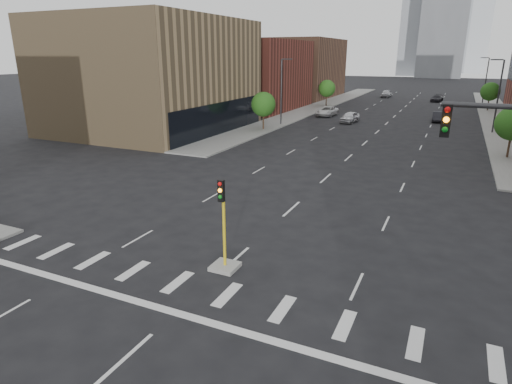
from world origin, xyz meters
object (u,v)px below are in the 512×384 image
Objects in this scene: car_mid_right at (438,117)px; car_deep_right at (437,98)px; car_distant at (386,94)px; median_traffic_signal at (224,250)px; car_far_left at (327,111)px; car_near_left at (350,117)px.

car_deep_right is at bearing 90.95° from car_mid_right.
car_distant is (-11.29, 5.87, 0.17)m from car_deep_right.
median_traffic_signal is 0.82× the size of car_far_left.
car_far_left is 1.13× the size of car_deep_right.
car_near_left is 1.05× the size of car_mid_right.
car_distant is (-12.94, 36.06, 0.14)m from car_mid_right.
car_far_left is 34.42m from car_deep_right.
median_traffic_signal is 54.26m from car_mid_right.
car_deep_right is at bearing 80.84° from car_near_left.
car_near_left is at bearing -153.96° from car_mid_right.
car_mid_right is at bearing 6.33° from car_far_left.
car_mid_right is 0.87× the size of car_distant.
median_traffic_signal reaches higher than car_deep_right.
car_far_left is (-5.00, 5.60, -0.04)m from car_near_left.
median_traffic_signal reaches higher than car_mid_right.
car_near_left is 0.92× the size of car_distant.
car_far_left is 36.98m from car_distant.
car_deep_right is 0.94× the size of car_distant.
car_distant reaches higher than car_far_left.
car_distant reaches higher than car_deep_right.
car_mid_right is (6.64, 53.86, -0.25)m from median_traffic_signal.
car_distant reaches higher than car_mid_right.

